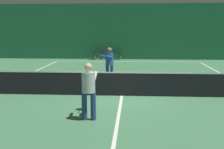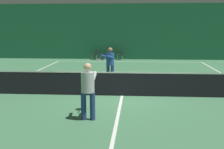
{
  "view_description": "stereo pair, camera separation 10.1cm",
  "coord_description": "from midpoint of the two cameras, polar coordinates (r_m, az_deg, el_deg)",
  "views": [
    {
      "loc": [
        0.43,
        -12.0,
        2.73
      ],
      "look_at": [
        -0.34,
        -0.73,
        0.96
      ],
      "focal_mm": 50.0,
      "sensor_mm": 36.0,
      "label": 1
    },
    {
      "loc": [
        0.53,
        -11.99,
        2.73
      ],
      "look_at": [
        -0.34,
        -0.73,
        0.96
      ],
      "focal_mm": 50.0,
      "sensor_mm": 36.0,
      "label": 2
    }
  ],
  "objects": [
    {
      "name": "player_near",
      "position": [
        9.07,
        -4.59,
        -2.26
      ],
      "size": [
        0.42,
        1.36,
        1.68
      ],
      "rotation": [
        0.0,
        0.0,
        1.58
      ],
      "color": "navy",
      "rests_on": "ground"
    },
    {
      "name": "courtside_chair_0",
      "position": [
        25.4,
        -3.47,
        3.82
      ],
      "size": [
        0.44,
        0.44,
        0.84
      ],
      "rotation": [
        0.0,
        0.0,
        -1.57
      ],
      "color": "#99999E",
      "rests_on": "ground"
    },
    {
      "name": "courtside_chair_2",
      "position": [
        25.26,
        -0.33,
        3.81
      ],
      "size": [
        0.44,
        0.44,
        0.84
      ],
      "rotation": [
        0.0,
        0.0,
        -1.57
      ],
      "color": "#99999E",
      "rests_on": "ground"
    },
    {
      "name": "courtside_chair_1",
      "position": [
        25.32,
        -1.91,
        3.81
      ],
      "size": [
        0.44,
        0.44,
        0.84
      ],
      "rotation": [
        0.0,
        0.0,
        -1.57
      ],
      "color": "#99999E",
      "rests_on": "ground"
    },
    {
      "name": "tennis_net",
      "position": [
        12.21,
        1.59,
        -1.57
      ],
      "size": [
        12.0,
        0.1,
        1.07
      ],
      "color": "black",
      "rests_on": "ground"
    },
    {
      "name": "court_line_baseline_far",
      "position": [
        24.05,
        2.74,
        2.38
      ],
      "size": [
        11.0,
        0.1,
        0.0
      ],
      "color": "silver",
      "rests_on": "ground"
    },
    {
      "name": "ground_plane",
      "position": [
        12.31,
        1.58,
        -3.91
      ],
      "size": [
        60.0,
        60.0,
        0.0
      ],
      "primitive_type": "plane",
      "color": "#3D704C"
    },
    {
      "name": "backdrop_curtain",
      "position": [
        25.65,
        2.86,
        7.84
      ],
      "size": [
        23.0,
        0.12,
        4.52
      ],
      "color": "#1E5B3D",
      "rests_on": "ground"
    },
    {
      "name": "courtside_chair_3",
      "position": [
        25.21,
        1.25,
        3.79
      ],
      "size": [
        0.44,
        0.44,
        0.84
      ],
      "rotation": [
        0.0,
        0.0,
        -1.57
      ],
      "color": "#99999E",
      "rests_on": "ground"
    },
    {
      "name": "court_line_centre",
      "position": [
        12.31,
        1.58,
        -3.9
      ],
      "size": [
        0.1,
        12.8,
        0.0
      ],
      "color": "silver",
      "rests_on": "ground"
    },
    {
      "name": "player_far",
      "position": [
        15.27,
        -0.74,
        2.32
      ],
      "size": [
        0.96,
        1.36,
        1.68
      ],
      "rotation": [
        0.0,
        0.0,
        -2.07
      ],
      "color": "navy",
      "rests_on": "ground"
    },
    {
      "name": "court_line_service_far",
      "position": [
        18.6,
        2.38,
        0.46
      ],
      "size": [
        8.25,
        0.1,
        0.0
      ],
      "color": "silver",
      "rests_on": "ground"
    }
  ]
}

